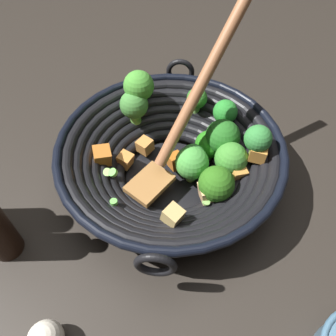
# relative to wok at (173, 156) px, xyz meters

# --- Properties ---
(ground_plane) EXTENTS (4.00, 4.00, 0.00)m
(ground_plane) POSITION_rel_wok_xyz_m (-0.01, -0.00, -0.06)
(ground_plane) COLOR #28231E
(wok) EXTENTS (0.36, 0.39, 0.27)m
(wok) POSITION_rel_wok_xyz_m (0.00, 0.00, 0.00)
(wok) COLOR black
(wok) RESTS_ON ground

